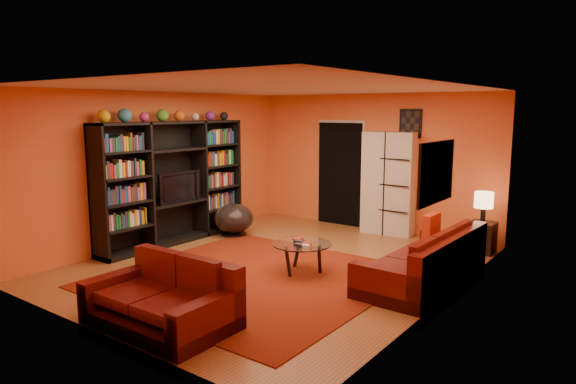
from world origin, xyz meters
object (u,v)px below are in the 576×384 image
Objects in this scene: storage_cabinet at (389,183)px; sofa at (429,263)px; entertainment_unit at (174,183)px; side_table at (482,237)px; tv at (176,187)px; bowl_chair at (234,219)px; loveseat at (167,298)px; coffee_table at (302,246)px; table_lamp at (484,201)px.

sofa is at bearing -59.11° from storage_cabinet.
entertainment_unit is 6.00× the size of side_table.
bowl_chair is at bearing -25.98° from tv.
loveseat is at bearing -42.71° from entertainment_unit.
side_table is at bearing -15.07° from storage_cabinet.
coffee_table is at bearing -94.51° from storage_cabinet.
loveseat is (2.61, -2.41, -0.77)m from entertainment_unit.
table_lamp reaches higher than bowl_chair.
coffee_table is 2.96m from storage_cabinet.
entertainment_unit is 4.51m from sofa.
tv is 0.48× the size of storage_cabinet.
sofa is 1.75m from coffee_table.
storage_cabinet reaches higher than bowl_chair.
tv reaches higher than side_table.
entertainment_unit is at bearing -151.08° from side_table.
sofa is at bearing -93.17° from side_table.
coffee_table is at bearing -4.62° from loveseat.
sofa is 4.67× the size of side_table.
entertainment_unit is 6.07× the size of table_lamp.
side_table is (0.11, 1.98, -0.03)m from sofa.
sofa is 2.07m from table_lamp.
tv is at bearing 46.05° from loveseat.
coffee_table is at bearing -92.52° from tv.
loveseat is at bearing -111.24° from table_lamp.
side_table is at bearing 20.99° from bowl_chair.
entertainment_unit is at bearing 177.82° from coffee_table.
loveseat is 5.30m from table_lamp.
storage_cabinet reaches higher than loveseat.
storage_cabinet is at bearing 170.56° from side_table.
table_lamp is (4.47, 2.49, -0.13)m from tv.
sofa reaches higher than coffee_table.
side_table is (1.80, -0.30, -0.70)m from storage_cabinet.
table_lamp reaches higher than loveseat.
entertainment_unit is at bearing -151.08° from table_lamp.
entertainment_unit is 2.86m from coffee_table.
loveseat is 3.20× the size of side_table.
loveseat is 0.84× the size of storage_cabinet.
side_table is at bearing -90.00° from table_lamp.
table_lamp is at bearing 56.20° from coffee_table.
storage_cabinet is 1.96m from side_table.
loveseat is 2.21× the size of bowl_chair.
sofa is at bearing 6.66° from entertainment_unit.
sofa is 3.93m from bowl_chair.
entertainment_unit is at bearing -118.02° from bowl_chair.
side_table is at bearing 56.20° from coffee_table.
side_table is 0.60m from table_lamp.
side_table is (4.01, 1.54, -0.06)m from bowl_chair.
storage_cabinet is at bearing 45.79° from entertainment_unit.
side_table is 1.01× the size of table_lamp.
loveseat is at bearing -94.10° from coffee_table.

